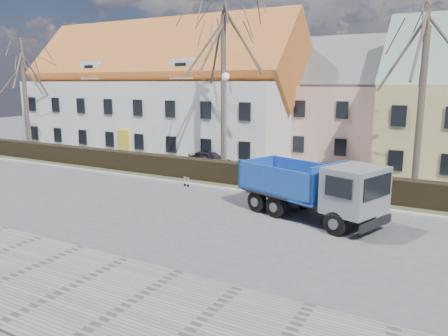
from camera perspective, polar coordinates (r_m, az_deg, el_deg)
The scene contains 14 objects.
ground at distance 21.77m, azimuth -6.43°, elevation -5.31°, with size 120.00×120.00×0.00m, color #4B4B4E.
sidewalk_near at distance 16.05m, azimuth -24.74°, elevation -12.26°, with size 80.00×5.00×0.08m, color gray.
curb_far at distance 25.50m, azimuth -0.43°, elevation -2.65°, with size 80.00×0.30×0.12m, color #A7A6A5.
grass_strip at distance 26.87m, azimuth 1.26°, elevation -1.96°, with size 80.00×3.00×0.10m, color #3B4326.
hedge at distance 26.56m, azimuth 1.06°, elevation -0.78°, with size 60.00×0.90×1.30m, color black.
building_white at distance 41.51m, azimuth -8.41°, elevation 9.11°, with size 26.80×10.80×9.50m, color silver, non-canonical shape.
building_pink at distance 37.90m, azimuth 16.70°, elevation 7.44°, with size 10.80×8.80×8.00m, color #DAA99A, non-canonical shape.
tree_0 at distance 42.66m, azimuth -24.53°, elevation 8.55°, with size 7.20×7.20×9.90m, color #4C3D34, non-canonical shape.
tree_1 at distance 29.14m, azimuth -0.08°, elevation 11.51°, with size 9.20×9.20×12.65m, color #4C3D34, non-canonical shape.
tree_2 at distance 25.54m, azimuth 24.43°, elevation 8.73°, with size 8.00×8.00×11.00m, color #4C3D34, non-canonical shape.
dump_truck at distance 20.37m, azimuth 10.55°, elevation -2.47°, with size 7.06×2.62×2.82m, color #163E98, non-canonical shape.
streetlight at distance 27.48m, azimuth 0.22°, elevation 5.43°, with size 0.53×0.53×6.80m, color #9B9EA1, non-canonical shape.
cart_frame at distance 26.31m, azimuth -5.20°, elevation -1.68°, with size 0.70×0.40×0.64m, color silver, non-canonical shape.
parked_car_a at distance 32.00m, azimuth -1.86°, elevation 1.18°, with size 1.44×3.57×1.22m, color black.
Camera 1 is at (12.22, -16.94, 6.14)m, focal length 35.00 mm.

